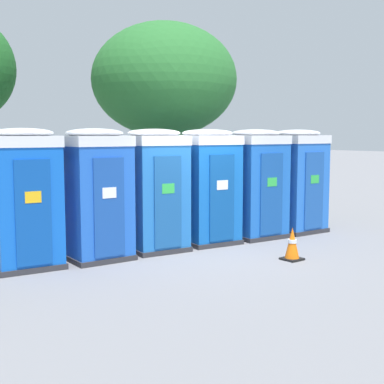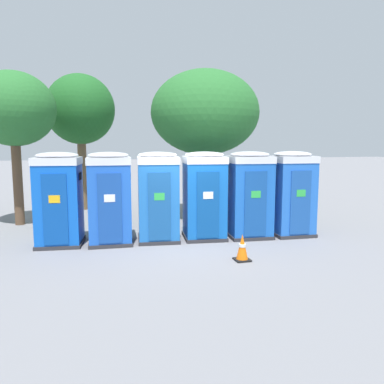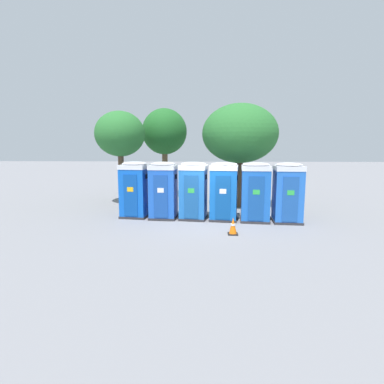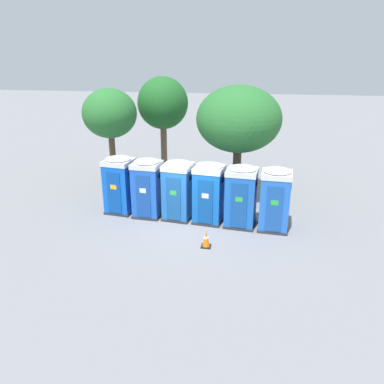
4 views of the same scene
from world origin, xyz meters
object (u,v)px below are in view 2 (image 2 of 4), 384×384
Objects in this scene: portapotty_4 at (249,194)px; traffic_cone at (242,248)px; street_tree_2 at (14,110)px; portapotty_0 at (59,198)px; portapotty_1 at (110,198)px; portapotty_2 at (158,196)px; portapotty_3 at (204,195)px; portapotty_5 at (291,193)px; street_tree_0 at (80,110)px; street_tree_1 at (205,113)px.

portapotty_4 is 2.60m from traffic_cone.
portapotty_0 is at bearing -64.05° from street_tree_2.
portapotty_1 and portapotty_2 have the same top height.
portapotty_1 is at bearing -49.51° from street_tree_2.
street_tree_2 is at bearing 147.64° from portapotty_3.
portapotty_5 is (2.67, -0.28, 0.00)m from portapotty_3.
portapotty_4 is 1.34m from portapotty_5.
portapotty_3 is 0.45× the size of street_tree_0.
portapotty_3 is at bearing -60.54° from street_tree_0.
portapotty_4 is 8.37m from street_tree_0.
portapotty_3 and portapotty_5 have the same top height.
portapotty_1 is at bearing -82.72° from street_tree_0.
portapotty_3 is at bearing -107.78° from street_tree_1.
street_tree_1 is at bearing 27.46° from portapotty_0.
portapotty_0 is 4.35m from street_tree_2.
street_tree_2 reaches higher than portapotty_5.
portapotty_0 and portapotty_5 have the same top height.
street_tree_1 is 1.05× the size of street_tree_2.
street_tree_1 is at bearing 37.53° from portapotty_1.
portapotty_1 is at bearing 175.26° from portapotty_4.
street_tree_0 is at bearing 119.46° from portapotty_3.
street_tree_0 is (-3.44, 6.09, 2.85)m from portapotty_3.
portapotty_3 is at bearing 173.95° from portapotty_5.
street_tree_2 is at bearing 141.05° from portapotty_2.
portapotty_2 is 6.95m from street_tree_0.
portapotty_2 is at bearing -38.95° from street_tree_2.
portapotty_5 reaches higher than traffic_cone.
portapotty_2 is at bearing 122.83° from traffic_cone.
portapotty_0 is at bearing 147.68° from traffic_cone.
street_tree_1 is 6.39m from traffic_cone.
portapotty_3 is (2.68, -0.17, -0.00)m from portapotty_1.
street_tree_0 is at bearing 144.46° from street_tree_1.
street_tree_2 is (-1.53, 3.13, 2.59)m from portapotty_0.
portapotty_0 is 4.03m from portapotty_3.
portapotty_1 is 5.11m from street_tree_2.
portapotty_1 is 0.49× the size of street_tree_2.
street_tree_0 is at bearing 84.27° from portapotty_0.
street_tree_0 is at bearing 50.88° from street_tree_2.
portapotty_5 is (1.34, -0.12, 0.00)m from portapotty_4.
street_tree_0 reaches higher than portapotty_3.
portapotty_4 is at bearing -6.01° from portapotty_2.
portapotty_0 is 1.00× the size of portapotty_5.
portapotty_0 is at bearing 174.63° from portapotty_3.
street_tree_0 is at bearing 113.56° from traffic_cone.
portapotty_2 is at bearing 173.99° from portapotty_4.
portapotty_5 is 9.41m from street_tree_2.
traffic_cone is (-1.12, -2.13, -0.97)m from portapotty_4.
portapotty_2 is 3.03m from traffic_cone.
street_tree_1 is (0.95, 2.96, 2.58)m from portapotty_3.
street_tree_1 reaches higher than portapotty_0.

